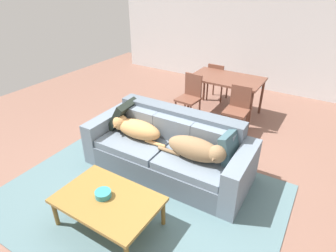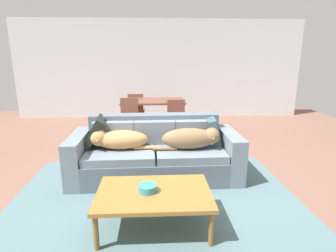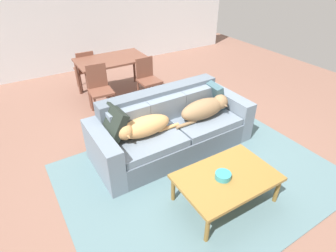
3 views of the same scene
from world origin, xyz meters
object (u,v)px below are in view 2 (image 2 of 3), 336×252
throw_pillow_by_right_arm (214,131)px  bowl_on_coffee_table (148,188)px  dog_on_right_cushion (192,138)px  dining_table (153,103)px  throw_pillow_by_left_arm (94,132)px  coffee_table (154,195)px  dining_chair_far_left (136,109)px  dog_on_left_cushion (118,140)px  dining_chair_near_right (177,119)px  couch (155,154)px  dining_chair_near_left (129,118)px

throw_pillow_by_right_arm → bowl_on_coffee_table: size_ratio=2.20×
dog_on_right_cushion → dining_table: 2.43m
throw_pillow_by_left_arm → coffee_table: (0.86, -1.32, -0.30)m
dining_chair_far_left → throw_pillow_by_left_arm: bearing=81.7°
dog_on_left_cushion → dining_table: dining_table is taller
dog_on_right_cushion → throw_pillow_by_right_arm: bearing=32.0°
dog_on_right_cushion → dining_chair_near_right: (-0.07, 1.74, -0.12)m
couch → dining_chair_near_left: bearing=106.8°
throw_pillow_by_right_arm → dining_chair_near_left: 2.08m
dining_table → dining_chair_near_left: dining_chair_near_left is taller
dining_chair_near_left → couch: bearing=-68.2°
throw_pillow_by_left_arm → coffee_table: bearing=-57.1°
throw_pillow_by_left_arm → bowl_on_coffee_table: throw_pillow_by_left_arm is taller
dining_table → bowl_on_coffee_table: bearing=-90.8°
throw_pillow_by_right_arm → bowl_on_coffee_table: (-0.96, -1.35, -0.20)m
dog_on_left_cushion → coffee_table: size_ratio=0.81×
dog_on_right_cushion → throw_pillow_by_right_arm: size_ratio=2.35×
couch → coffee_table: size_ratio=2.09×
dining_chair_far_left → dining_chair_near_left: bearing=87.0°
bowl_on_coffee_table → dining_chair_near_left: 2.92m
throw_pillow_by_right_arm → dining_table: throw_pillow_by_right_arm is taller
dog_on_right_cushion → dog_on_left_cushion: bearing=176.7°
dog_on_left_cushion → dining_chair_near_left: bearing=89.0°
dining_chair_near_right → dining_chair_near_left: bearing=176.8°
couch → dog_on_left_cushion: size_ratio=2.59×
dining_chair_near_left → dining_chair_far_left: bearing=90.1°
couch → dining_table: size_ratio=1.73×
dog_on_right_cushion → dining_chair_far_left: dining_chair_far_left is taller
dining_chair_near_right → dining_chair_far_left: size_ratio=1.01×
coffee_table → dining_table: (-0.01, 3.49, 0.33)m
bowl_on_coffee_table → dining_table: 3.49m
throw_pillow_by_right_arm → dining_chair_far_left: 2.98m
throw_pillow_by_left_arm → dining_chair_near_right: throw_pillow_by_left_arm is taller
dog_on_right_cushion → dining_chair_far_left: (-0.96, 2.90, -0.13)m
bowl_on_coffee_table → dog_on_left_cushion: bearing=110.6°
couch → dining_chair_near_right: (0.44, 1.59, 0.15)m
dog_on_right_cushion → dining_table: (-0.55, 2.36, 0.09)m
dog_on_left_cushion → throw_pillow_by_left_arm: (-0.36, 0.16, 0.07)m
dining_chair_far_left → throw_pillow_by_right_arm: bearing=117.1°
dog_on_right_cushion → bowl_on_coffee_table: size_ratio=5.16×
dog_on_left_cushion → dining_table: size_ratio=0.67×
dog_on_right_cushion → throw_pillow_by_left_arm: throw_pillow_by_left_arm is taller
throw_pillow_by_left_arm → coffee_table: size_ratio=0.40×
dog_on_right_cushion → dining_chair_near_right: dining_chair_near_right is taller
dining_chair_near_left → dog_on_left_cushion: bearing=-86.0°
couch → bowl_on_coffee_table: 1.28m
bowl_on_coffee_table → dining_chair_near_right: bearing=79.6°
dining_chair_near_right → dining_chair_far_left: dining_chair_near_right is taller
throw_pillow_by_left_arm → throw_pillow_by_right_arm: throw_pillow_by_left_arm is taller
couch → dog_on_right_cushion: couch is taller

